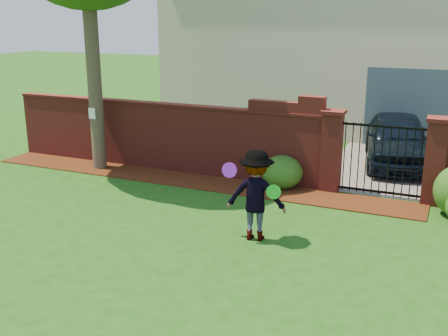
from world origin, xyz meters
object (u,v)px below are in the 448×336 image
at_px(car, 398,141).
at_px(frisbee_purple, 229,170).
at_px(man, 255,196).
at_px(frisbee_green, 274,192).

xyz_separation_m(car, frisbee_purple, (-2.18, -6.31, 0.63)).
distance_m(man, frisbee_green, 0.40).
bearing_deg(man, frisbee_purple, 20.82).
bearing_deg(car, man, -116.22).
bearing_deg(car, frisbee_green, -112.86).
xyz_separation_m(man, frisbee_purple, (-0.40, -0.23, 0.49)).
height_order(man, frisbee_purple, man).
relative_size(car, man, 2.44).
bearing_deg(frisbee_purple, car, 70.93).
bearing_deg(frisbee_purple, man, 29.62).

